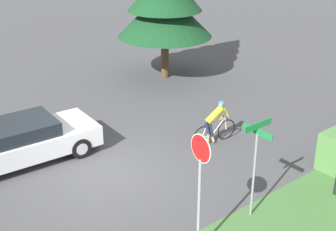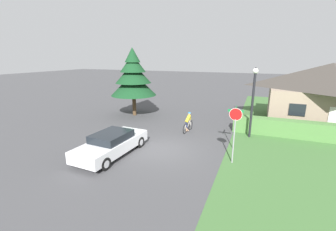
# 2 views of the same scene
# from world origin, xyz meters

# --- Properties ---
(ground_plane) EXTENTS (140.00, 140.00, 0.00)m
(ground_plane) POSITION_xyz_m (0.00, 0.00, 0.00)
(ground_plane) COLOR #424244
(cottage_house) EXTENTS (9.48, 6.91, 4.94)m
(cottage_house) POSITION_xyz_m (10.33, 10.28, 2.56)
(cottage_house) COLOR gray
(cottage_house) RESTS_ON ground
(hedge_row) EXTENTS (11.60, 0.90, 1.18)m
(hedge_row) POSITION_xyz_m (9.36, 5.46, 0.59)
(hedge_row) COLOR #4C7A3D
(hedge_row) RESTS_ON ground
(sedan_left_lane) EXTENTS (2.09, 4.80, 1.31)m
(sedan_left_lane) POSITION_xyz_m (-2.28, -1.67, 0.67)
(sedan_left_lane) COLOR silver
(sedan_left_lane) RESTS_ON ground
(cyclist) EXTENTS (0.44, 1.70, 1.45)m
(cyclist) POSITION_xyz_m (0.46, 3.85, 0.69)
(cyclist) COLOR black
(cyclist) RESTS_ON ground
(stop_sign) EXTENTS (0.64, 0.07, 2.95)m
(stop_sign) POSITION_xyz_m (4.15, -0.15, 2.03)
(stop_sign) COLOR gray
(stop_sign) RESTS_ON ground
(street_lamp) EXTENTS (0.36, 0.36, 4.77)m
(street_lamp) POSITION_xyz_m (4.77, 4.34, 2.95)
(street_lamp) COLOR black
(street_lamp) RESTS_ON ground
(street_name_sign) EXTENTS (0.90, 0.90, 2.60)m
(street_name_sign) POSITION_xyz_m (3.97, 1.81, 1.81)
(street_name_sign) COLOR gray
(street_name_sign) RESTS_ON ground
(conifer_tall_near) EXTENTS (4.16, 4.16, 6.23)m
(conifer_tall_near) POSITION_xyz_m (-5.71, 6.59, 3.59)
(conifer_tall_near) COLOR #4C3823
(conifer_tall_near) RESTS_ON ground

